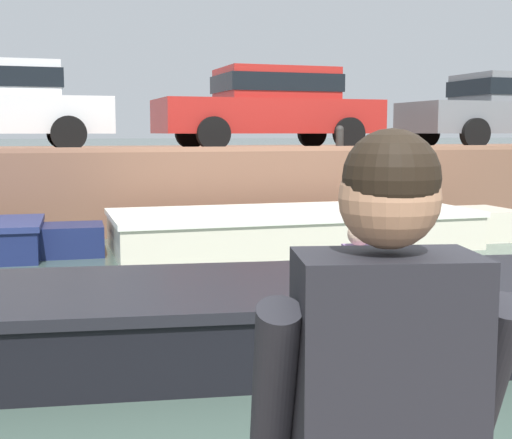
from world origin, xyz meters
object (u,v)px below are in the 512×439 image
car_right_inner_grey (508,107)px  motorboat_passing (294,317)px  person_seated_left (379,416)px  mooring_bollard_east (340,137)px  boat_moored_central_cream (309,228)px  car_centre_red (270,105)px

car_right_inner_grey → motorboat_passing: bearing=-132.9°
person_seated_left → motorboat_passing: bearing=73.5°
motorboat_passing → mooring_bollard_east: mooring_bollard_east is taller
car_right_inner_grey → person_seated_left: size_ratio=4.59×
car_right_inner_grey → mooring_bollard_east: (-4.45, -1.43, -0.61)m
boat_moored_central_cream → mooring_bollard_east: size_ratio=14.36×
boat_moored_central_cream → car_centre_red: bearing=83.2°
motorboat_passing → car_centre_red: car_centre_red is taller
car_centre_red → person_seated_left: 12.53m
person_seated_left → car_centre_red: bearing=74.0°
car_right_inner_grey → person_seated_left: bearing=-126.1°
car_centre_red → person_seated_left: size_ratio=4.47×
mooring_bollard_east → person_seated_left: size_ratio=0.46×
boat_moored_central_cream → person_seated_left: 9.26m
boat_moored_central_cream → car_centre_red: car_centre_red is taller
boat_moored_central_cream → motorboat_passing: bearing=-111.4°
boat_moored_central_cream → motorboat_passing: size_ratio=1.00×
motorboat_passing → car_right_inner_grey: car_right_inner_grey is taller
motorboat_passing → car_right_inner_grey: 11.34m
car_right_inner_grey → car_centre_red: bearing=180.0°
boat_moored_central_cream → person_seated_left: size_ratio=6.62×
boat_moored_central_cream → person_seated_left: (-3.05, -8.71, 0.85)m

